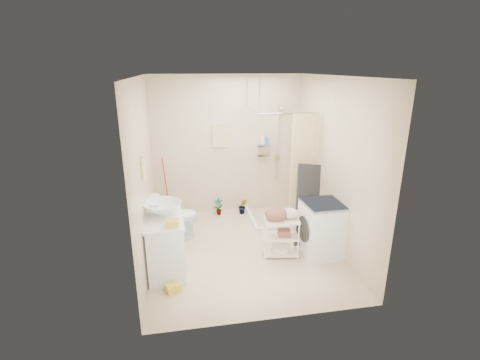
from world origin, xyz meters
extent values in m
plane|color=beige|center=(0.00, 0.00, 0.00)|extent=(3.20, 3.20, 0.00)
cube|color=silver|center=(0.00, 0.00, 2.60)|extent=(2.80, 3.20, 0.04)
cube|color=beige|center=(0.00, 1.60, 1.30)|extent=(2.80, 0.04, 2.60)
cube|color=beige|center=(0.00, -1.60, 1.30)|extent=(2.80, 0.04, 2.60)
cube|color=beige|center=(-1.40, 0.00, 1.30)|extent=(0.04, 3.20, 2.60)
cube|color=beige|center=(1.40, 0.00, 1.30)|extent=(0.04, 3.20, 2.60)
cube|color=silver|center=(-1.16, -0.36, 0.40)|extent=(0.56, 0.94, 0.80)
imported|color=silver|center=(-1.17, -0.27, 0.89)|extent=(0.54, 0.54, 0.18)
cube|color=gold|center=(-1.03, -0.67, 0.85)|extent=(0.17, 0.14, 0.09)
cube|color=gold|center=(-1.07, -0.88, 0.07)|extent=(0.32, 0.28, 0.14)
imported|color=silver|center=(-1.04, 0.57, 0.38)|extent=(0.78, 0.49, 0.76)
imported|color=brown|center=(-0.22, 1.40, 0.17)|extent=(0.18, 0.12, 0.34)
imported|color=brown|center=(0.25, 1.38, 0.15)|extent=(0.18, 0.15, 0.31)
cube|color=beige|center=(-0.15, 1.58, 1.50)|extent=(0.28, 0.03, 0.42)
imported|color=silver|center=(0.65, 1.52, 1.44)|extent=(0.12, 0.12, 0.24)
imported|color=#3C5FB8|center=(0.72, 1.52, 1.40)|extent=(0.09, 0.10, 0.16)
cube|color=silver|center=(1.14, -0.31, 0.41)|extent=(0.59, 0.60, 0.83)
camera|label=1|loc=(-0.90, -4.73, 2.72)|focal=26.00mm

